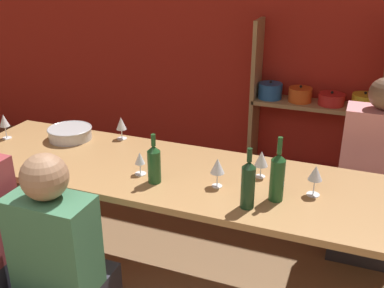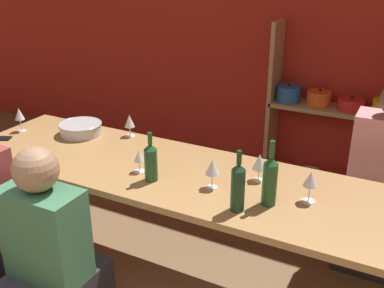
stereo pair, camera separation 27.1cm
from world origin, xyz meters
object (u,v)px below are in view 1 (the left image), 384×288
Objects in this scene: wine_glass_red_b at (261,159)px; person_far_a at (369,190)px; dining_table at (186,185)px; wine_glass_red_a at (315,174)px; wine_bottle_dark at (248,184)px; mixing_bowl at (70,133)px; wine_glass_white_b at (4,121)px; person_near_a at (60,283)px; wine_bottle_green at (154,163)px; wine_glass_empty_a at (121,124)px; wine_glass_white_a at (140,159)px; wine_glass_white_c at (217,167)px; wine_bottle_amber at (277,176)px; shelf_unit at (310,124)px.

wine_glass_red_b is 0.13× the size of person_far_a.
wine_glass_red_a is (0.74, 0.01, 0.21)m from dining_table.
wine_bottle_dark is 1.29m from person_far_a.
wine_glass_red_a is (1.71, -0.20, 0.08)m from mixing_bowl.
wine_glass_white_b reaches higher than dining_table.
person_far_a is at bearing 46.96° from wine_glass_red_b.
person_near_a is at bearing -146.59° from wine_glass_red_a.
wine_glass_white_b is at bearing 170.23° from wine_bottle_green.
wine_glass_empty_a is 0.13× the size of person_far_a.
wine_glass_white_a is 0.79× the size of wine_glass_white_b.
wine_glass_white_c is at bearing -169.52° from wine_glass_red_a.
mixing_bowl is 1.73× the size of wine_glass_white_b.
wine_glass_white_a is (-0.25, -0.11, 0.18)m from dining_table.
wine_glass_white_c is at bearing -13.96° from mixing_bowl.
wine_glass_red_b is at bearing 27.16° from wine_bottle_green.
person_far_a reaches higher than wine_bottle_amber.
dining_table is (-0.53, -1.69, 0.12)m from shelf_unit.
wine_bottle_dark reaches higher than wine_glass_white_c.
mixing_bowl is 1.91× the size of wine_glass_empty_a.
person_far_a reaches higher than wine_glass_white_b.
wine_glass_white_a is 1.64m from person_far_a.
mixing_bowl is at bearing 120.46° from person_near_a.
shelf_unit is 1.97m from wine_bottle_dark.
wine_bottle_amber reaches higher than wine_glass_red_a.
wine_glass_red_b is at bearing 18.35° from wine_glass_white_a.
person_near_a is at bearing -149.23° from wine_bottle_dark.
wine_bottle_amber is at bearing -0.61° from wine_glass_white_a.
wine_bottle_green is 0.69m from wine_bottle_amber.
mixing_bowl is 1.88× the size of wine_glass_red_b.
dining_table is at bearing 52.97° from wine_bottle_green.
wine_glass_white_c is (0.47, 0.02, 0.03)m from wine_glass_white_a.
wine_glass_white_b is (-1.15, 0.16, 0.03)m from wine_glass_white_a.
wine_glass_red_b is (0.43, 0.12, 0.19)m from dining_table.
person_far_a is at bearing 16.13° from mixing_bowl.
wine_bottle_dark is 1.22m from wine_glass_empty_a.
wine_bottle_green is at bearing -9.77° from wine_glass_white_b.
wine_glass_white_a is at bearing -49.88° from wine_glass_empty_a.
wine_bottle_amber is (0.69, 0.05, 0.02)m from wine_bottle_green.
wine_glass_red_a is 0.53m from wine_glass_white_c.
wine_glass_white_c is 1.07× the size of wine_glass_empty_a.
person_near_a reaches higher than wine_bottle_amber.
wine_glass_empty_a is at bearing 166.32° from wine_glass_red_a.
wine_bottle_amber reaches higher than wine_bottle_dark.
wine_bottle_amber is at bearing -4.65° from wine_glass_white_c.
wine_glass_white_b is 0.16× the size of person_near_a.
person_near_a is (-1.15, -0.76, -0.48)m from wine_glass_red_a.
wine_glass_white_a reaches higher than mixing_bowl.
shelf_unit is 4.74× the size of mixing_bowl.
person_far_a reaches higher than wine_bottle_dark.
wine_bottle_green is 0.89× the size of wine_bottle_dark.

